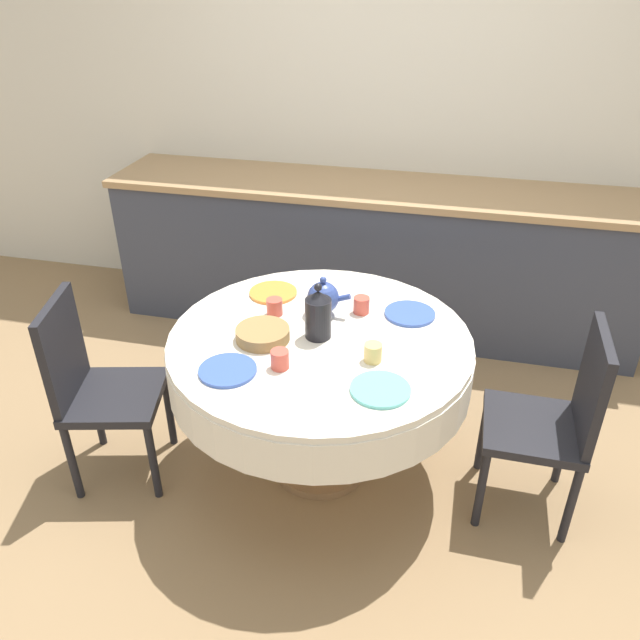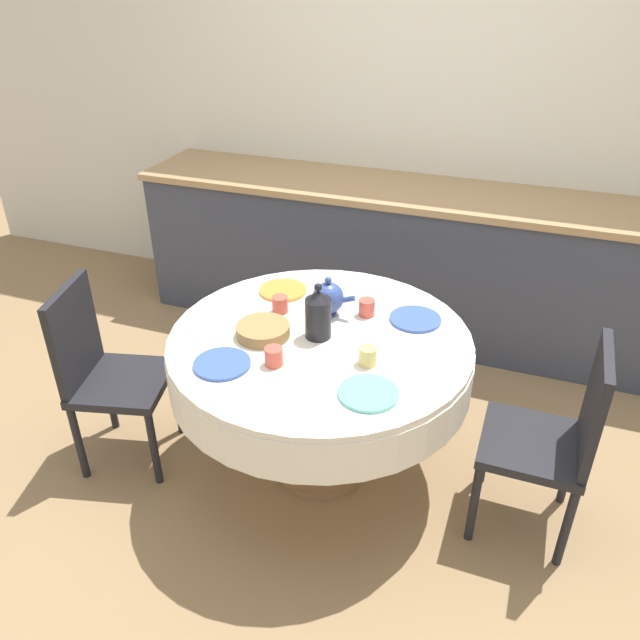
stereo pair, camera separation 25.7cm
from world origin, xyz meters
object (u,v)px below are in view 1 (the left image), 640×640
chair_right (95,383)px  coffee_carafe (318,314)px  chair_left (555,417)px  teapot (323,298)px

chair_right → coffee_carafe: size_ratio=3.63×
chair_right → coffee_carafe: bearing=90.4°
coffee_carafe → chair_left: bearing=-0.8°
chair_left → teapot: bearing=79.6°
coffee_carafe → teapot: coffee_carafe is taller
chair_right → teapot: (0.93, 0.42, 0.32)m
coffee_carafe → teapot: size_ratio=1.27×
chair_left → chair_right: (-1.94, -0.23, 0.00)m
coffee_carafe → teapot: 0.18m
chair_left → coffee_carafe: 1.05m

